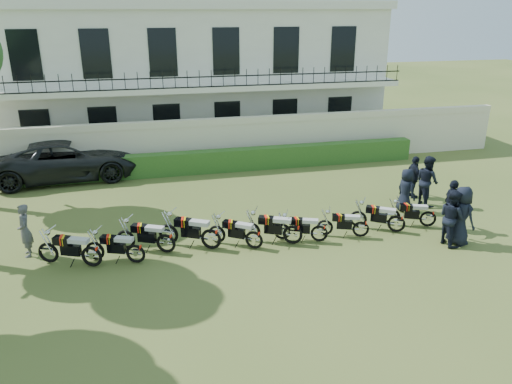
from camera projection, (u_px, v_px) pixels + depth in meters
ground at (238, 239)px, 16.22m from camera, size 100.00×100.00×0.00m
perimeter_wall at (204, 143)px, 23.11m from camera, size 30.00×0.35×2.30m
hedge at (228, 160)px, 22.83m from camera, size 18.00×0.60×1.00m
building at (187, 72)px, 27.67m from camera, size 20.40×9.60×7.40m
motorcycle_0 at (91, 252)px, 14.29m from camera, size 1.87×0.94×1.09m
motorcycle_1 at (135, 249)px, 14.51m from camera, size 1.74×0.84×1.00m
motorcycle_2 at (166, 239)px, 15.11m from camera, size 1.79×0.96×1.05m
motorcycle_3 at (211, 234)px, 15.32m from camera, size 1.89×1.10×1.14m
motorcycle_4 at (254, 236)px, 15.38m from camera, size 1.58×1.09×1.00m
motorcycle_5 at (293, 230)px, 15.67m from camera, size 1.84×0.95×1.08m
motorcycle_6 at (320, 230)px, 15.86m from camera, size 1.65×0.78×0.95m
motorcycle_7 at (361, 225)px, 16.19m from camera, size 1.63×0.73×0.93m
motorcycle_8 at (397, 220)px, 16.52m from camera, size 1.60×1.07×1.01m
motorcycle_9 at (428, 215)px, 16.96m from camera, size 1.66×0.79×0.95m
suv at (67, 159)px, 21.69m from camera, size 6.46×3.39×1.73m
inspector at (25, 231)px, 14.88m from camera, size 0.51×0.67×1.64m
officer_0 at (461, 216)px, 15.60m from camera, size 0.83×1.06×1.92m
officer_1 at (452, 217)px, 15.58m from camera, size 0.75×0.93×1.82m
officer_2 at (451, 205)px, 16.58m from camera, size 0.72×1.12×1.78m
officer_3 at (406, 190)px, 18.17m from camera, size 0.68×0.89×1.63m
officer_4 at (427, 181)px, 18.73m from camera, size 0.79×0.98×1.92m
officer_5 at (414, 177)px, 19.50m from camera, size 0.45×1.00×1.68m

